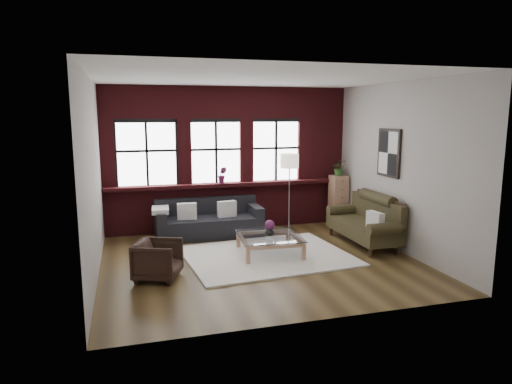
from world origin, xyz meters
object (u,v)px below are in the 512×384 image
object	(u,v)px
drawer_chest	(338,200)
floor_lamp	(289,190)
coffee_table	(270,245)
armchair	(158,260)
dark_sofa	(209,218)
vase	(270,231)
vintage_settee	(363,219)

from	to	relation	value
drawer_chest	floor_lamp	world-z (taller)	floor_lamp
coffee_table	armchair	bearing A→B (deg)	-161.13
drawer_chest	dark_sofa	bearing A→B (deg)	-177.12
dark_sofa	coffee_table	size ratio (longest dim) A/B	1.98
coffee_table	drawer_chest	distance (m)	2.89
vase	vintage_settee	bearing A→B (deg)	4.62
drawer_chest	armchair	bearing A→B (deg)	-150.27
vase	armchair	bearing A→B (deg)	-161.13
armchair	vase	size ratio (longest dim) A/B	4.10
coffee_table	floor_lamp	xyz separation A→B (m)	(0.91, 1.45, 0.77)
dark_sofa	coffee_table	world-z (taller)	dark_sofa
dark_sofa	drawer_chest	xyz separation A→B (m)	(3.11, 0.16, 0.19)
vintage_settee	drawer_chest	size ratio (longest dim) A/B	1.64
coffee_table	vase	size ratio (longest dim) A/B	6.75
floor_lamp	vintage_settee	bearing A→B (deg)	-48.94
vintage_settee	coffee_table	distance (m)	2.06
coffee_table	floor_lamp	distance (m)	1.87
dark_sofa	drawer_chest	distance (m)	3.12
drawer_chest	coffee_table	bearing A→B (deg)	-141.92
dark_sofa	drawer_chest	size ratio (longest dim) A/B	1.90
vase	drawer_chest	bearing A→B (deg)	38.08
armchair	floor_lamp	size ratio (longest dim) A/B	0.36
coffee_table	floor_lamp	world-z (taller)	floor_lamp
armchair	drawer_chest	xyz separation A→B (m)	(4.35, 2.48, 0.28)
vintage_settee	vase	bearing A→B (deg)	-175.38
vase	drawer_chest	world-z (taller)	drawer_chest
floor_lamp	dark_sofa	bearing A→B (deg)	174.66
vase	floor_lamp	size ratio (longest dim) A/B	0.09
vintage_settee	floor_lamp	size ratio (longest dim) A/B	1.02
armchair	floor_lamp	bearing A→B (deg)	-32.48
dark_sofa	coffee_table	bearing A→B (deg)	-62.08
floor_lamp	drawer_chest	bearing A→B (deg)	13.40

